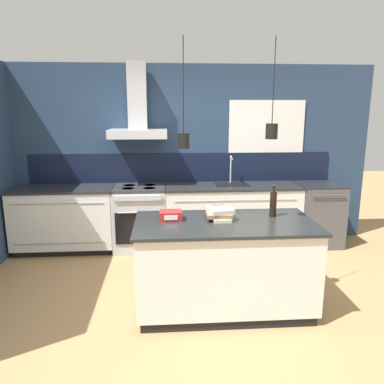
{
  "coord_description": "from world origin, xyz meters",
  "views": [
    {
      "loc": [
        -0.25,
        -3.48,
        1.98
      ],
      "look_at": [
        0.05,
        0.67,
        1.05
      ],
      "focal_mm": 35.0,
      "sensor_mm": 36.0,
      "label": 1
    }
  ],
  "objects_px": {
    "oven_range": "(140,218)",
    "dishwasher": "(317,214)",
    "bottle_on_island": "(273,203)",
    "book_stack": "(220,213)",
    "red_supply_box": "(171,215)"
  },
  "relations": [
    {
      "from": "oven_range",
      "to": "dishwasher",
      "type": "distance_m",
      "value": 2.6
    },
    {
      "from": "oven_range",
      "to": "bottle_on_island",
      "type": "relative_size",
      "value": 2.78
    },
    {
      "from": "bottle_on_island",
      "to": "oven_range",
      "type": "bearing_deg",
      "value": 132.56
    },
    {
      "from": "bottle_on_island",
      "to": "book_stack",
      "type": "relative_size",
      "value": 1.07
    },
    {
      "from": "oven_range",
      "to": "dishwasher",
      "type": "bearing_deg",
      "value": 0.09
    },
    {
      "from": "oven_range",
      "to": "dishwasher",
      "type": "xyz_separation_m",
      "value": [
        2.6,
        0.0,
        -0.0
      ]
    },
    {
      "from": "oven_range",
      "to": "book_stack",
      "type": "height_order",
      "value": "book_stack"
    },
    {
      "from": "book_stack",
      "to": "red_supply_box",
      "type": "distance_m",
      "value": 0.48
    },
    {
      "from": "bottle_on_island",
      "to": "book_stack",
      "type": "xyz_separation_m",
      "value": [
        -0.55,
        -0.06,
        -0.08
      ]
    },
    {
      "from": "dishwasher",
      "to": "red_supply_box",
      "type": "relative_size",
      "value": 4.21
    },
    {
      "from": "dishwasher",
      "to": "bottle_on_island",
      "type": "height_order",
      "value": "bottle_on_island"
    },
    {
      "from": "dishwasher",
      "to": "bottle_on_island",
      "type": "distance_m",
      "value": 2.05
    },
    {
      "from": "dishwasher",
      "to": "book_stack",
      "type": "bearing_deg",
      "value": -135.98
    },
    {
      "from": "red_supply_box",
      "to": "oven_range",
      "type": "bearing_deg",
      "value": 104.38
    },
    {
      "from": "bottle_on_island",
      "to": "book_stack",
      "type": "bearing_deg",
      "value": -174.03
    }
  ]
}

